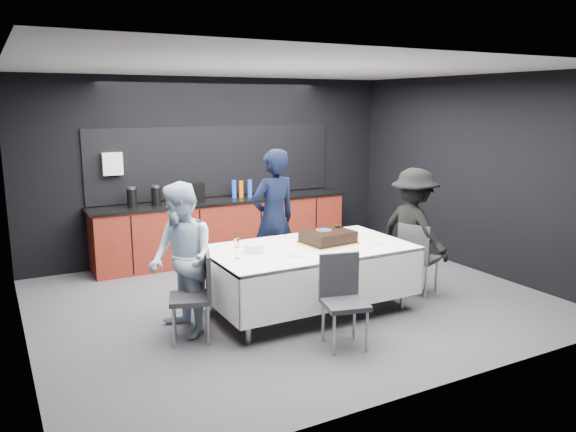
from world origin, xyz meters
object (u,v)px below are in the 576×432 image
object	(u,v)px
chair_left	(198,290)
plate_stack	(254,248)
party_table	(308,258)
champagne_flute	(237,244)
chair_right	(417,254)
person_left	(182,260)
cake_assembly	(328,237)
person_right	(414,231)
chair_near	(342,293)
person_center	(274,219)

from	to	relation	value
chair_left	plate_stack	bearing A→B (deg)	17.37
party_table	champagne_flute	bearing A→B (deg)	-174.90
chair_left	chair_right	distance (m)	2.91
person_left	plate_stack	bearing A→B (deg)	84.75
cake_assembly	person_right	distance (m)	1.25
cake_assembly	person_right	world-z (taller)	person_right
cake_assembly	champagne_flute	size ratio (longest dim) A/B	2.89
chair_near	person_right	size ratio (longest dim) A/B	0.58
plate_stack	person_right	xyz separation A→B (m)	(2.20, -0.09, -0.03)
party_table	chair_near	world-z (taller)	chair_near
chair_right	person_left	xyz separation A→B (m)	(-3.01, 0.19, 0.28)
champagne_flute	person_center	size ratio (longest dim) A/B	0.12
plate_stack	chair_left	bearing A→B (deg)	-162.63
party_table	chair_left	bearing A→B (deg)	-173.09
cake_assembly	chair_near	xyz separation A→B (m)	(-0.45, -0.99, -0.32)
party_table	person_right	bearing A→B (deg)	-1.24
plate_stack	chair_right	bearing A→B (deg)	-5.60
plate_stack	person_left	bearing A→B (deg)	-178.64
cake_assembly	chair_near	size ratio (longest dim) A/B	0.70
party_table	cake_assembly	bearing A→B (deg)	6.58
plate_stack	champagne_flute	xyz separation A→B (m)	(-0.26, -0.14, 0.11)
person_center	person_left	distance (m)	1.81
cake_assembly	chair_left	size ratio (longest dim) A/B	0.70
plate_stack	chair_right	world-z (taller)	chair_right
person_left	person_right	xyz separation A→B (m)	(3.04, -0.07, -0.01)
person_center	person_left	size ratio (longest dim) A/B	1.13
chair_left	chair_near	world-z (taller)	same
cake_assembly	champagne_flute	xyz separation A→B (m)	(-1.22, -0.12, 0.09)
party_table	plate_stack	distance (m)	0.70
plate_stack	chair_right	xyz separation A→B (m)	(2.17, -0.21, -0.30)
chair_near	champagne_flute	bearing A→B (deg)	131.01
person_right	plate_stack	bearing A→B (deg)	80.91
cake_assembly	chair_left	distance (m)	1.74
party_table	chair_right	bearing A→B (deg)	-5.78
champagne_flute	chair_right	world-z (taller)	champagne_flute
plate_stack	person_left	size ratio (longest dim) A/B	0.14
chair_near	person_center	bearing A→B (deg)	83.65
plate_stack	champagne_flute	bearing A→B (deg)	-151.33
party_table	person_left	world-z (taller)	person_left
party_table	person_left	size ratio (longest dim) A/B	1.43
chair_right	person_center	size ratio (longest dim) A/B	0.50
champagne_flute	chair_left	bearing A→B (deg)	-169.60
chair_left	person_left	xyz separation A→B (m)	(-0.09, 0.21, 0.28)
party_table	chair_left	distance (m)	1.42
party_table	person_center	distance (m)	1.02
champagne_flute	chair_near	bearing A→B (deg)	-48.99
party_table	chair_right	distance (m)	1.52
party_table	champagne_flute	world-z (taller)	champagne_flute
person_center	plate_stack	bearing A→B (deg)	43.56
champagne_flute	person_right	distance (m)	2.47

